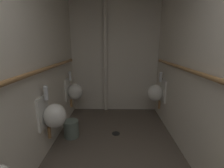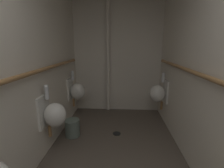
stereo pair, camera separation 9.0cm
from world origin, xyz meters
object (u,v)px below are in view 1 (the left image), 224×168
urinal_left_far (74,91)px  standpipe_back_wall (105,54)px  waste_bin (71,129)px  urinal_right_mid (156,92)px  urinal_left_mid (53,115)px  floor_drain (116,133)px

urinal_left_far → standpipe_back_wall: 1.04m
urinal_left_far → waste_bin: 0.84m
waste_bin → urinal_right_mid: bearing=21.9°
urinal_right_mid → waste_bin: bearing=-158.1°
urinal_left_mid → waste_bin: urinal_left_mid is taller
urinal_left_mid → urinal_right_mid: same height
urinal_left_far → standpipe_back_wall: (0.62, 0.42, 0.73)m
standpipe_back_wall → floor_drain: bearing=-77.1°
urinal_left_far → standpipe_back_wall: bearing=34.4°
urinal_left_mid → standpipe_back_wall: size_ratio=0.29×
waste_bin → standpipe_back_wall: bearing=64.9°
urinal_left_mid → urinal_right_mid: (1.65, 1.08, 0.00)m
urinal_left_mid → waste_bin: 0.65m
urinal_left_far → floor_drain: 1.20m
urinal_left_mid → urinal_right_mid: size_ratio=1.00×
urinal_left_mid → urinal_left_far: (0.00, 1.14, 0.00)m
urinal_left_far → urinal_right_mid: 1.65m
urinal_left_far → urinal_right_mid: same height
urinal_right_mid → urinal_left_mid: bearing=-146.9°
standpipe_back_wall → floor_drain: 1.68m
standpipe_back_wall → floor_drain: (0.23, -1.02, -1.32)m
urinal_left_mid → floor_drain: 1.17m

